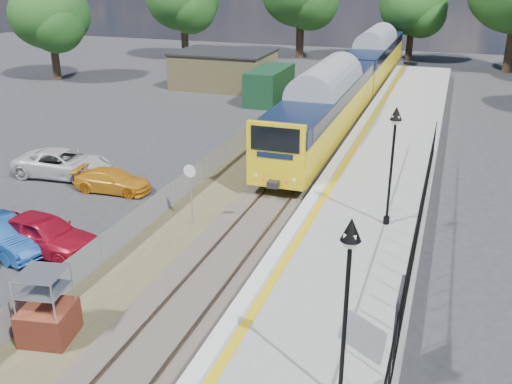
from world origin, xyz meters
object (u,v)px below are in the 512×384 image
at_px(brick_plinth, 46,307).
at_px(car_yellow, 113,181).
at_px(car_white, 63,163).
at_px(victorian_lamp_south, 348,270).
at_px(speed_sign, 191,185).
at_px(car_red, 44,233).
at_px(car_blue, 2,236).
at_px(train, 356,74).
at_px(victorian_lamp_north, 394,139).

distance_m(brick_plinth, car_yellow, 11.63).
distance_m(brick_plinth, car_white, 14.21).
height_order(victorian_lamp_south, speed_sign, victorian_lamp_south).
bearing_deg(speed_sign, victorian_lamp_south, -48.13).
bearing_deg(car_red, victorian_lamp_south, -107.15).
xyz_separation_m(speed_sign, car_red, (-4.25, -4.00, -1.05)).
distance_m(brick_plinth, car_blue, 6.53).
xyz_separation_m(victorian_lamp_south, car_yellow, (-13.25, 11.37, -3.75)).
xyz_separation_m(train, car_white, (-11.27, -20.67, -1.65)).
bearing_deg(train, victorian_lamp_south, -80.55).
height_order(car_red, car_white, car_red).
bearing_deg(car_red, brick_plinth, -134.94).
xyz_separation_m(victorian_lamp_north, car_red, (-12.13, -4.79, -3.55)).
bearing_deg(brick_plinth, victorian_lamp_north, 47.74).
bearing_deg(brick_plinth, car_yellow, 113.36).
height_order(speed_sign, car_white, speed_sign).
height_order(brick_plinth, car_red, brick_plinth).
bearing_deg(victorian_lamp_north, victorian_lamp_south, -88.85).
height_order(car_red, car_yellow, car_red).
distance_m(train, car_red, 28.69).
height_order(car_red, car_blue, car_red).
relative_size(victorian_lamp_north, brick_plinth, 2.04).
relative_size(speed_sign, car_white, 0.53).
distance_m(victorian_lamp_north, train, 23.71).
bearing_deg(car_blue, train, -0.70).
height_order(brick_plinth, car_white, brick_plinth).
relative_size(victorian_lamp_south, car_white, 0.92).
relative_size(speed_sign, car_blue, 0.65).
xyz_separation_m(car_red, car_blue, (-1.50, -0.55, -0.08)).
bearing_deg(victorian_lamp_south, victorian_lamp_north, 91.15).
distance_m(victorian_lamp_south, train, 33.54).
distance_m(victorian_lamp_south, brick_plinth, 9.25).
bearing_deg(car_white, speed_sign, -114.79).
distance_m(victorian_lamp_north, speed_sign, 8.30).
height_order(car_blue, car_yellow, car_blue).
bearing_deg(car_red, car_blue, 116.01).
xyz_separation_m(car_red, car_yellow, (-0.92, 6.16, -0.21)).
relative_size(victorian_lamp_south, brick_plinth, 2.04).
height_order(victorian_lamp_north, car_blue, victorian_lamp_north).
distance_m(victorian_lamp_north, car_red, 13.51).
bearing_deg(car_white, train, -33.52).
relative_size(victorian_lamp_south, speed_sign, 1.73).
distance_m(car_yellow, car_white, 3.66).
bearing_deg(car_yellow, car_blue, 171.93).
bearing_deg(train, car_blue, -106.35).
xyz_separation_m(victorian_lamp_south, train, (-5.50, 33.03, -1.96)).
xyz_separation_m(victorian_lamp_south, victorian_lamp_north, (-0.20, 10.00, 0.00)).
relative_size(brick_plinth, car_blue, 0.55).
xyz_separation_m(brick_plinth, car_white, (-8.13, 11.65, -0.39)).
height_order(train, speed_sign, train).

